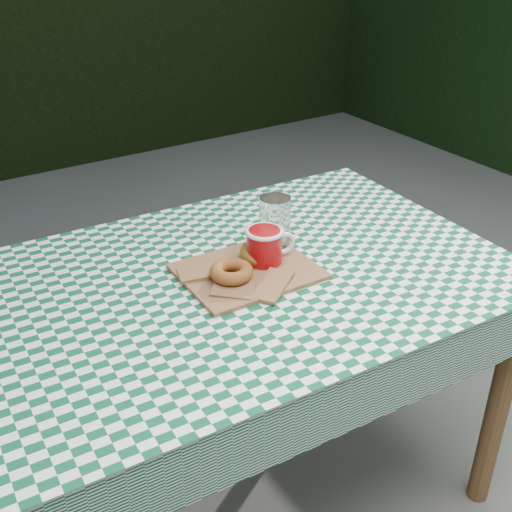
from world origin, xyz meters
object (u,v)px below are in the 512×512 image
at_px(table, 244,393).
at_px(drinking_glass, 275,224).
at_px(coffee_mug, 264,248).
at_px(paper_bag, 248,270).

distance_m(table, drinking_glass, 0.48).
xyz_separation_m(table, coffee_mug, (0.07, 0.01, 0.43)).
bearing_deg(paper_bag, coffee_mug, 11.64).
relative_size(table, coffee_mug, 7.32).
relative_size(table, paper_bag, 4.01).
height_order(table, paper_bag, paper_bag).
bearing_deg(drinking_glass, paper_bag, -150.56).
bearing_deg(table, paper_bag, -18.43).
relative_size(coffee_mug, drinking_glass, 1.22).
xyz_separation_m(table, drinking_glass, (0.14, 0.07, 0.45)).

